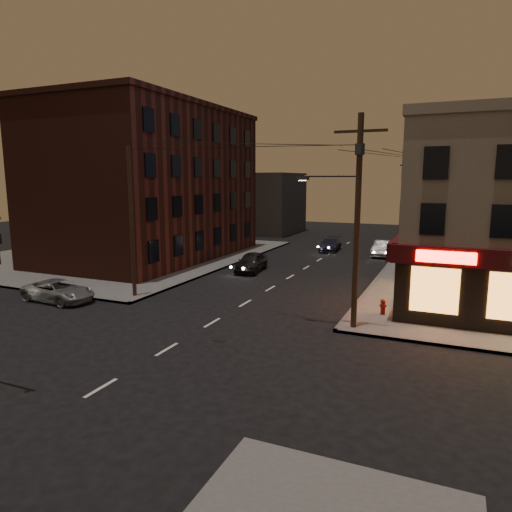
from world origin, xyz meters
The scene contains 14 objects.
ground centered at (0.00, 0.00, 0.00)m, with size 120.00×120.00×0.00m, color black.
sidewalk_nw centered at (-18.00, 19.00, 0.07)m, with size 24.00×28.00×0.15m, color #514F4C.
brick_apartment centered at (-14.50, 19.00, 6.65)m, with size 12.00×20.00×13.00m, color #461E16.
bg_building_ne_a centered at (14.00, 38.00, 3.50)m, with size 10.00×12.00×7.00m, color #3F3D3A.
bg_building_nw centered at (-13.00, 42.00, 4.00)m, with size 9.00×10.00×8.00m, color #3F3D3A.
bg_building_ne_b centered at (12.00, 52.00, 3.00)m, with size 8.00×8.00×6.00m, color #3F3D3A.
utility_pole_main centered at (6.68, 5.80, 5.76)m, with size 4.20×0.44×10.00m.
utility_pole_far centered at (6.80, 32.00, 4.65)m, with size 0.26×0.26×9.00m, color #382619.
utility_pole_west centered at (-6.80, 6.50, 4.65)m, with size 0.24×0.24×9.00m, color #382619.
suv_cross centered at (-10.42, 4.00, 0.64)m, with size 2.12×4.60×1.28m, color gray.
sedan_near centered at (-3.52, 16.77, 0.75)m, with size 1.77×4.39×1.50m, color black.
sedan_mid centered at (4.91, 28.46, 0.72)m, with size 1.53×4.38×1.44m, color gray.
sedan_far centered at (-0.44, 29.57, 0.64)m, with size 1.79×4.41×1.28m, color #1A1932.
fire_hydrant centered at (7.80, 8.48, 0.61)m, with size 0.37×0.37×0.84m.
Camera 1 is at (10.93, -15.53, 7.21)m, focal length 32.00 mm.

